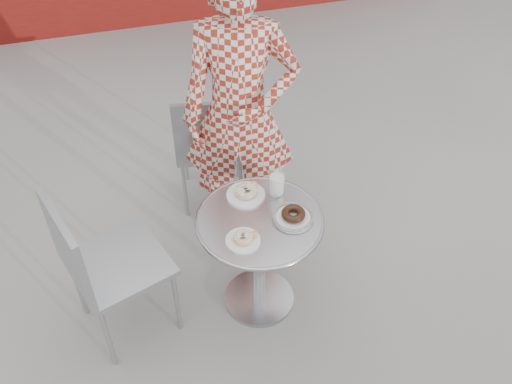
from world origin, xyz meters
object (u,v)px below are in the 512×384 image
object	(u,v)px
seated_person	(240,114)
plate_near	(244,239)
plate_far	(246,193)
bistro_table	(260,241)
chair_far	(212,166)
plate_checker	(293,216)
milk_cup	(277,184)
chair_left	(123,289)

from	to	relation	value
seated_person	plate_near	world-z (taller)	seated_person
seated_person	plate_far	bearing A→B (deg)	-84.85
bistro_table	chair_far	world-z (taller)	chair_far
chair_far	plate_checker	bearing A→B (deg)	113.87
chair_far	milk_cup	distance (m)	0.90
chair_left	seated_person	distance (m)	1.12
chair_far	plate_checker	world-z (taller)	chair_far
plate_far	chair_left	bearing A→B (deg)	-169.53
chair_far	seated_person	bearing A→B (deg)	120.97
plate_far	chair_far	bearing A→B (deg)	92.92
milk_cup	chair_far	bearing A→B (deg)	104.45
bistro_table	chair_far	bearing A→B (deg)	93.48
bistro_table	plate_far	distance (m)	0.26
milk_cup	chair_left	bearing A→B (deg)	-172.91
bistro_table	seated_person	bearing A→B (deg)	84.16
chair_left	plate_far	xyz separation A→B (m)	(0.71, 0.13, 0.39)
chair_far	chair_left	size ratio (longest dim) A/B	0.93
seated_person	plate_far	xyz separation A→B (m)	(-0.08, -0.41, -0.20)
seated_person	milk_cup	distance (m)	0.47
plate_checker	chair_left	bearing A→B (deg)	173.92
plate_checker	milk_cup	distance (m)	0.21
chair_far	chair_left	distance (m)	1.10
plate_far	seated_person	bearing A→B (deg)	79.02
chair_left	plate_near	xyz separation A→B (m)	(0.61, -0.17, 0.38)
chair_left	milk_cup	world-z (taller)	chair_left
bistro_table	milk_cup	world-z (taller)	milk_cup
plate_near	plate_checker	world-z (taller)	plate_checker
bistro_table	seated_person	size ratio (longest dim) A/B	0.37
bistro_table	chair_left	distance (m)	0.76
chair_left	plate_far	distance (m)	0.82
chair_far	seated_person	distance (m)	0.70
chair_left	milk_cup	bearing A→B (deg)	-101.60
plate_far	plate_checker	size ratio (longest dim) A/B	0.96
chair_left	seated_person	xyz separation A→B (m)	(0.79, 0.54, 0.59)
chair_left	plate_far	bearing A→B (deg)	-98.22
chair_left	plate_checker	size ratio (longest dim) A/B	4.54
chair_far	milk_cup	xyz separation A→B (m)	(0.19, -0.76, 0.45)
bistro_table	chair_left	world-z (taller)	chair_left
milk_cup	bistro_table	bearing A→B (deg)	-130.44
plate_checker	plate_far	bearing A→B (deg)	128.52
plate_far	milk_cup	world-z (taller)	milk_cup
chair_left	bistro_table	bearing A→B (deg)	-112.99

